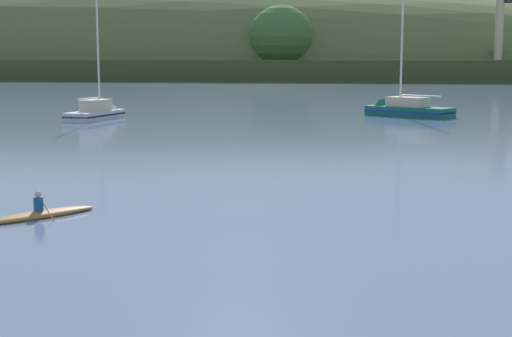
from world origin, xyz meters
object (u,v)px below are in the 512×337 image
(sailboat_midwater_white, at_px, (400,112))
(canoe_with_paddler, at_px, (39,214))
(dockside_crane, at_px, (498,39))
(sailboat_outer_reach, at_px, (100,115))

(sailboat_midwater_white, bearing_deg, canoe_with_paddler, 108.01)
(dockside_crane, distance_m, sailboat_outer_reach, 133.80)
(sailboat_midwater_white, distance_m, sailboat_outer_reach, 27.45)
(sailboat_midwater_white, height_order, sailboat_outer_reach, sailboat_midwater_white)
(sailboat_outer_reach, bearing_deg, canoe_with_paddler, -152.59)
(dockside_crane, bearing_deg, canoe_with_paddler, 69.59)
(sailboat_midwater_white, bearing_deg, dockside_crane, -68.90)
(dockside_crane, xyz_separation_m, sailboat_midwater_white, (-36.16, -112.30, -9.65))
(sailboat_outer_reach, xyz_separation_m, canoe_with_paddler, (9.35, -40.68, -0.28))
(sailboat_outer_reach, bearing_deg, sailboat_midwater_white, -64.43)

